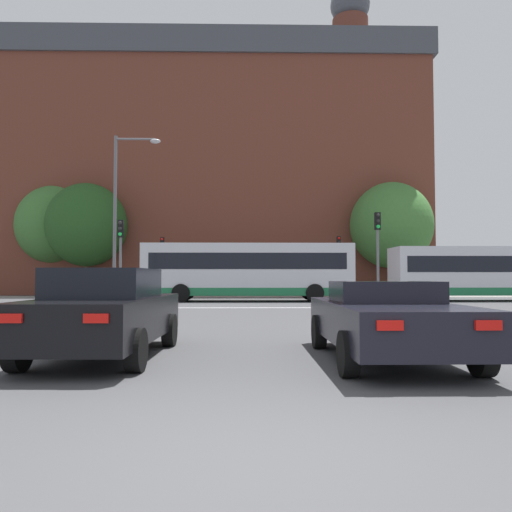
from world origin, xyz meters
TOP-DOWN VIEW (x-y plane):
  - ground_plane at (0.00, 0.00)m, footprint 400.00×400.00m
  - stop_line_strip at (0.00, 18.66)m, footprint 9.45×0.30m
  - far_pavement at (0.00, 31.05)m, footprint 70.50×2.50m
  - brick_civic_building at (-2.99, 39.21)m, footprint 35.65×10.84m
  - car_saloon_left at (-2.49, 4.96)m, footprint 2.01×4.46m
  - car_roadster_right at (2.24, 4.59)m, footprint 2.07×4.54m
  - bus_crossing_lead at (0.00, 24.82)m, footprint 11.82×2.67m
  - bus_crossing_trailing at (13.47, 25.02)m, footprint 10.11×2.70m
  - traffic_light_far_left at (-5.79, 30.15)m, footprint 0.26×0.31m
  - traffic_light_near_left at (-5.82, 19.12)m, footprint 0.26×0.31m
  - traffic_light_near_right at (5.90, 18.86)m, footprint 0.26×0.31m
  - traffic_light_far_right at (6.29, 30.57)m, footprint 0.26×0.31m
  - street_lamp_junction at (-6.10, 20.45)m, footprint 2.25×0.36m
  - pedestrian_waiting at (10.24, 30.92)m, footprint 0.42×0.45m
  - tree_by_building at (-14.82, 34.90)m, footprint 5.84×5.84m
  - tree_kerbside at (10.64, 32.93)m, footprint 6.06×6.06m
  - tree_distant at (-11.79, 32.93)m, footprint 5.80×5.80m

SIDE VIEW (x-z plane):
  - ground_plane at x=0.00m, z-range 0.00..0.00m
  - stop_line_strip at x=0.00m, z-range 0.00..0.01m
  - far_pavement at x=0.00m, z-range 0.00..0.01m
  - car_roadster_right at x=2.24m, z-range 0.03..1.32m
  - car_saloon_left at x=-2.49m, z-range 0.02..1.53m
  - pedestrian_waiting at x=10.24m, z-range 0.16..1.92m
  - bus_crossing_trailing at x=13.47m, z-range 0.11..3.21m
  - bus_crossing_lead at x=0.00m, z-range 0.12..3.38m
  - traffic_light_near_left at x=-5.82m, z-range 0.70..4.68m
  - traffic_light_far_left at x=-5.79m, z-range 0.71..4.79m
  - traffic_light_far_right at x=6.29m, z-range 0.72..4.92m
  - traffic_light_near_right at x=5.90m, z-range 0.74..5.06m
  - street_lamp_junction at x=-6.10m, z-range 0.85..9.08m
  - tree_distant at x=-11.79m, z-range 1.07..9.31m
  - tree_kerbside at x=10.64m, z-range 1.01..9.40m
  - tree_by_building at x=-14.82m, z-range 1.14..9.57m
  - brick_civic_building at x=-2.99m, z-range -2.96..24.15m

